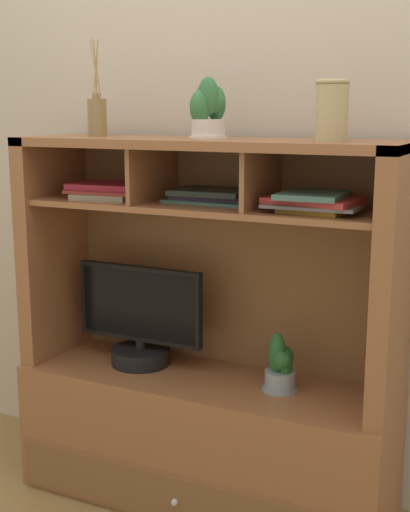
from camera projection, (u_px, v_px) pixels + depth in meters
name	position (u px, v px, depth m)	size (l,w,h in m)	color
floor_plane	(205.00, 500.00, 2.54)	(6.00, 6.00, 0.02)	olive
back_wall	(235.00, 103.00, 2.46)	(6.00, 0.02, 2.80)	beige
media_console	(206.00, 391.00, 2.46)	(1.31, 0.46, 1.29)	#925A36
tv_monitor	(140.00, 324.00, 2.54)	(0.49, 0.22, 0.37)	black
potted_orchid	(280.00, 368.00, 2.31)	(0.12, 0.12, 0.20)	gray
magazine_stack_left	(314.00, 202.00, 2.12)	(0.30, 0.25, 0.06)	#BB8E2A
magazine_stack_centre	(112.00, 190.00, 2.48)	(0.30, 0.27, 0.05)	gray
magazine_stack_right	(211.00, 196.00, 2.35)	(0.30, 0.20, 0.04)	#42726A
diffuser_bottle	(97.00, 116.00, 2.45)	(0.07, 0.07, 0.33)	olive
potted_succulent	(208.00, 110.00, 2.28)	(0.13, 0.13, 0.20)	silver
ceramic_vase	(332.00, 110.00, 2.05)	(0.10, 0.10, 0.18)	tan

